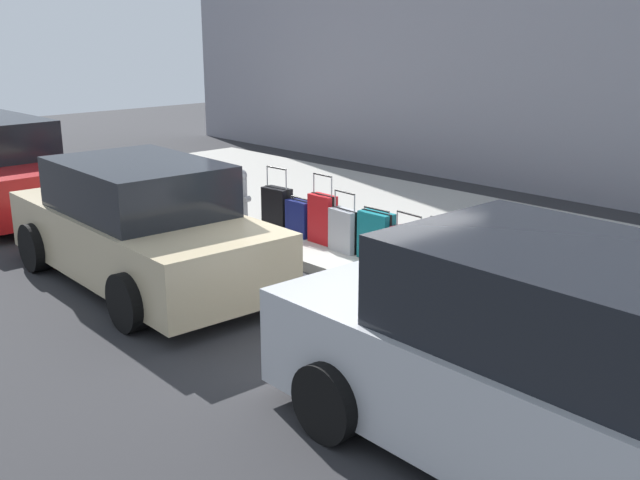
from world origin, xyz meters
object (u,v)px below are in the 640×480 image
suitcase_silver_1 (591,299)px  parked_car_silver_0 (562,372)px  suitcase_olive_5 (444,251)px  suitcase_black_4 (479,262)px  suitcase_red_9 (323,219)px  suitcase_navy_10 (300,218)px  suitcase_red_2 (554,280)px  parked_car_beige_1 (141,226)px  suitcase_teal_7 (376,236)px  suitcase_teal_0 (640,303)px  suitcase_maroon_6 (408,249)px  suitcase_silver_8 (344,230)px  suitcase_navy_3 (511,277)px  fire_hydrant (241,194)px  bollard_post (214,195)px  suitcase_black_11 (277,209)px

suitcase_silver_1 → parked_car_silver_0: (-1.01, 2.41, 0.35)m
suitcase_silver_1 → suitcase_olive_5: suitcase_olive_5 is taller
suitcase_silver_1 → suitcase_black_4: 1.43m
suitcase_red_9 → suitcase_navy_10: bearing=-0.4°
suitcase_red_2 → parked_car_silver_0: size_ratio=0.23×
parked_car_beige_1 → suitcase_teal_7: bearing=-123.6°
suitcase_teal_0 → suitcase_black_4: bearing=-0.0°
suitcase_maroon_6 → suitcase_silver_8: bearing=2.9°
suitcase_maroon_6 → parked_car_silver_0: size_ratio=0.16×
parked_car_silver_0 → suitcase_silver_1: bearing=-67.4°
suitcase_red_2 → suitcase_black_4: bearing=-2.0°
suitcase_red_2 → suitcase_teal_7: suitcase_red_2 is taller
suitcase_navy_3 → suitcase_silver_8: (2.62, -0.01, 0.01)m
suitcase_black_4 → suitcase_navy_10: suitcase_black_4 is taller
suitcase_maroon_6 → parked_car_beige_1: 3.35m
suitcase_navy_3 → suitcase_olive_5: bearing=-4.8°
fire_hydrant → parked_car_silver_0: bearing=160.4°
suitcase_navy_10 → suitcase_red_9: bearing=179.6°
suitcase_red_2 → suitcase_teal_7: bearing=-0.4°
fire_hydrant → suitcase_teal_7: bearing=-179.0°
suitcase_silver_8 → suitcase_red_9: size_ratio=0.85×
suitcase_red_2 → suitcase_black_4: size_ratio=1.47×
suitcase_navy_10 → bollard_post: (1.84, 0.22, 0.08)m
suitcase_red_2 → suitcase_red_9: suitcase_red_2 is taller
suitcase_teal_0 → suitcase_teal_7: 3.50m
suitcase_red_9 → suitcase_maroon_6: bearing=179.4°
suitcase_teal_7 → suitcase_red_9: suitcase_red_9 is taller
suitcase_black_4 → suitcase_red_9: (2.65, -0.00, 0.02)m
suitcase_silver_1 → suitcase_silver_8: (3.57, -0.03, -0.00)m
suitcase_olive_5 → parked_car_silver_0: (-2.95, 2.52, 0.30)m
suitcase_teal_0 → suitcase_navy_10: suitcase_teal_0 is taller
suitcase_navy_10 → suitcase_olive_5: bearing=-179.9°
suitcase_black_4 → fire_hydrant: (4.45, 0.06, 0.10)m
suitcase_teal_0 → parked_car_beige_1: (5.16, 2.51, 0.23)m
suitcase_maroon_6 → parked_car_beige_1: size_ratio=0.17×
suitcase_red_2 → parked_car_beige_1: bearing=30.3°
bollard_post → fire_hydrant: bearing=-164.2°
suitcase_navy_3 → suitcase_olive_5: suitcase_navy_3 is taller
suitcase_red_9 → suitcase_black_11: 1.00m
suitcase_navy_3 → suitcase_silver_8: suitcase_silver_8 is taller
suitcase_red_9 → parked_car_silver_0: 5.68m
suitcase_red_9 → suitcase_navy_3: bearing=178.6°
suitcase_red_2 → suitcase_navy_10: suitcase_red_2 is taller
suitcase_red_9 → suitcase_silver_8: bearing=172.1°
suitcase_black_11 → parked_car_silver_0: 6.59m
suitcase_red_2 → fire_hydrant: 5.42m
suitcase_black_4 → suitcase_silver_8: (2.14, 0.07, -0.03)m
suitcase_olive_5 → suitcase_teal_7: bearing=1.4°
suitcase_red_9 → suitcase_navy_10: suitcase_red_9 is taller
suitcase_teal_0 → bollard_post: size_ratio=1.39×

